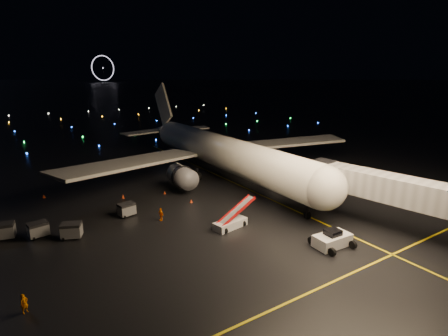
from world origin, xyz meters
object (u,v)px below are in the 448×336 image
(pushback_tug, at_px, (332,238))
(baggage_cart_1, at_px, (72,231))
(airliner, at_px, (212,131))
(baggage_cart_0, at_px, (127,210))
(baggage_cart_2, at_px, (38,230))
(baggage_cart_3, at_px, (4,231))
(belt_loader, at_px, (230,216))
(crew_c, at_px, (161,214))
(crew_a, at_px, (24,304))

(pushback_tug, bearing_deg, baggage_cart_1, 145.78)
(airliner, xyz_separation_m, baggage_cart_1, (-26.40, -13.67, -6.95))
(baggage_cart_0, relative_size, baggage_cart_2, 0.98)
(airliner, relative_size, baggage_cart_2, 27.21)
(airliner, relative_size, baggage_cart_1, 26.48)
(baggage_cart_0, xyz_separation_m, baggage_cart_3, (-13.48, 0.93, 0.07))
(pushback_tug, xyz_separation_m, belt_loader, (-6.49, 9.74, 0.54))
(pushback_tug, relative_size, baggage_cart_2, 1.98)
(belt_loader, distance_m, baggage_cart_3, 25.29)
(crew_c, bearing_deg, pushback_tug, 24.16)
(baggage_cart_0, bearing_deg, airliner, 17.34)
(pushback_tug, height_order, crew_c, pushback_tug)
(airliner, xyz_separation_m, baggage_cart_3, (-32.75, -9.81, -6.92))
(baggage_cart_3, bearing_deg, belt_loader, -14.89)
(baggage_cart_0, bearing_deg, crew_c, -62.46)
(airliner, height_order, crew_c, airliner)
(crew_c, bearing_deg, crew_a, -69.53)
(crew_a, bearing_deg, crew_c, 3.10)
(baggage_cart_1, relative_size, baggage_cart_3, 0.97)
(belt_loader, bearing_deg, crew_c, 123.55)
(crew_a, relative_size, baggage_cart_1, 0.77)
(baggage_cart_3, bearing_deg, crew_a, -75.23)
(baggage_cart_0, xyz_separation_m, baggage_cart_1, (-7.13, -2.93, 0.04))
(airliner, height_order, baggage_cart_2, airliner)
(baggage_cart_2, bearing_deg, baggage_cart_1, -46.98)
(baggage_cart_1, bearing_deg, airliner, 50.81)
(baggage_cart_2, bearing_deg, pushback_tug, -46.52)
(crew_c, bearing_deg, belt_loader, 29.93)
(crew_c, height_order, baggage_cart_2, baggage_cart_2)
(baggage_cart_2, bearing_deg, airliner, 11.20)
(crew_c, bearing_deg, baggage_cart_3, -119.76)
(crew_a, distance_m, baggage_cart_2, 14.04)
(crew_c, relative_size, baggage_cart_3, 0.77)
(pushback_tug, xyz_separation_m, crew_c, (-12.62, 16.14, -0.13))
(crew_a, xyz_separation_m, baggage_cart_0, (12.51, 14.45, 0.04))
(airliner, xyz_separation_m, baggage_cart_2, (-29.49, -11.33, -6.98))
(belt_loader, bearing_deg, baggage_cart_2, 143.51)
(airliner, bearing_deg, baggage_cart_0, -149.98)
(pushback_tug, height_order, baggage_cart_2, pushback_tug)
(baggage_cart_0, xyz_separation_m, baggage_cart_2, (-10.22, -0.59, 0.02))
(baggage_cart_1, bearing_deg, baggage_cart_2, 166.28)
(baggage_cart_0, height_order, baggage_cart_2, baggage_cart_2)
(crew_a, bearing_deg, baggage_cart_2, 49.35)
(pushback_tug, relative_size, crew_c, 2.43)
(belt_loader, relative_size, baggage_cart_2, 3.04)
(pushback_tug, distance_m, belt_loader, 11.71)
(baggage_cart_1, bearing_deg, baggage_cart_0, 45.78)
(baggage_cart_0, distance_m, baggage_cart_1, 7.71)
(belt_loader, height_order, baggage_cart_0, belt_loader)
(belt_loader, height_order, baggage_cart_1, belt_loader)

